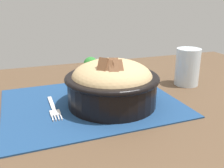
{
  "coord_description": "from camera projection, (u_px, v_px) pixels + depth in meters",
  "views": [
    {
      "loc": [
        0.17,
        0.56,
        0.95
      ],
      "look_at": [
        -0.01,
        0.03,
        0.76
      ],
      "focal_mm": 41.56,
      "sensor_mm": 36.0,
      "label": 1
    }
  ],
  "objects": [
    {
      "name": "bowl",
      "position": [
        112.0,
        83.0,
        0.6
      ],
      "size": [
        0.26,
        0.26,
        0.12
      ],
      "color": "black",
      "rests_on": "placemat"
    },
    {
      "name": "table",
      "position": [
        103.0,
        125.0,
        0.66
      ],
      "size": [
        1.31,
        0.78,
        0.7
      ],
      "color": "#4C3826",
      "rests_on": "ground_plane"
    },
    {
      "name": "fork",
      "position": [
        54.0,
        109.0,
        0.58
      ],
      "size": [
        0.02,
        0.13,
        0.0
      ],
      "color": "silver",
      "rests_on": "placemat"
    },
    {
      "name": "placemat",
      "position": [
        91.0,
        102.0,
        0.63
      ],
      "size": [
        0.42,
        0.34,
        0.0
      ],
      "primitive_type": "cube",
      "rotation": [
        0.0,
        0.0,
        0.03
      ],
      "color": "navy",
      "rests_on": "table"
    },
    {
      "name": "drinking_glass",
      "position": [
        187.0,
        69.0,
        0.74
      ],
      "size": [
        0.07,
        0.07,
        0.11
      ],
      "color": "silver",
      "rests_on": "table"
    }
  ]
}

